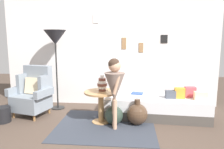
{
  "coord_description": "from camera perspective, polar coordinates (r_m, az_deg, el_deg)",
  "views": [
    {
      "loc": [
        0.51,
        -2.9,
        1.47
      ],
      "look_at": [
        0.15,
        0.95,
        0.85
      ],
      "focal_mm": 34.34,
      "sensor_mm": 36.0,
      "label": 1
    }
  ],
  "objects": [
    {
      "name": "ground_plane",
      "position": [
        3.29,
        -4.35,
        -17.43
      ],
      "size": [
        12.0,
        12.0,
        0.0
      ],
      "primitive_type": "plane",
      "color": "#4C3D33"
    },
    {
      "name": "gallery_wall",
      "position": [
        4.88,
        -0.64,
        7.11
      ],
      "size": [
        4.8,
        0.12,
        2.6
      ],
      "color": "silver",
      "rests_on": "ground"
    },
    {
      "name": "vase_striped",
      "position": [
        3.82,
        -2.62,
        -2.59
      ],
      "size": [
        0.18,
        0.18,
        0.29
      ],
      "color": "brown",
      "rests_on": "side_table"
    },
    {
      "name": "book_on_daybed",
      "position": [
        4.35,
        6.73,
        -5.0
      ],
      "size": [
        0.24,
        0.19,
        0.03
      ],
      "primitive_type": "cube",
      "rotation": [
        0.0,
        0.0,
        -0.17
      ],
      "color": "#355396",
      "rests_on": "daybed"
    },
    {
      "name": "side_table",
      "position": [
        3.85,
        -2.95,
        -6.86
      ],
      "size": [
        0.59,
        0.59,
        0.57
      ],
      "color": "tan",
      "rests_on": "ground"
    },
    {
      "name": "pillow_mid",
      "position": [
        4.34,
        20.05,
        -4.41
      ],
      "size": [
        0.2,
        0.13,
        0.2
      ],
      "primitive_type": "cube",
      "rotation": [
        0.0,
        0.0,
        0.06
      ],
      "color": "#D64C56",
      "rests_on": "daybed"
    },
    {
      "name": "person_child",
      "position": [
        3.5,
        0.69,
        -2.54
      ],
      "size": [
        0.34,
        0.34,
        1.18
      ],
      "color": "tan",
      "rests_on": "ground"
    },
    {
      "name": "floor_lamp",
      "position": [
        4.66,
        -14.86,
        8.93
      ],
      "size": [
        0.46,
        0.46,
        1.68
      ],
      "color": "black",
      "rests_on": "ground"
    },
    {
      "name": "rug",
      "position": [
        3.83,
        -1.71,
        -13.39
      ],
      "size": [
        1.68,
        1.48,
        0.01
      ],
      "primitive_type": "cube",
      "color": "#333842",
      "rests_on": "ground"
    },
    {
      "name": "demijohn_far",
      "position": [
        3.85,
        6.7,
        -10.38
      ],
      "size": [
        0.37,
        0.37,
        0.46
      ],
      "color": "#473323",
      "rests_on": "ground"
    },
    {
      "name": "daybed",
      "position": [
        4.29,
        11.67,
        -8.33
      ],
      "size": [
        1.95,
        0.92,
        0.4
      ],
      "color": "#4C4742",
      "rests_on": "ground"
    },
    {
      "name": "armchair",
      "position": [
        4.52,
        -20.22,
        -4.65
      ],
      "size": [
        0.85,
        0.73,
        0.97
      ],
      "color": "olive",
      "rests_on": "ground"
    },
    {
      "name": "demijohn_near",
      "position": [
        3.84,
        0.5,
        -10.72
      ],
      "size": [
        0.33,
        0.33,
        0.41
      ],
      "color": "#2D3D33",
      "rests_on": "ground"
    },
    {
      "name": "pillow_head",
      "position": [
        4.21,
        22.43,
        -5.27
      ],
      "size": [
        0.22,
        0.12,
        0.15
      ],
      "primitive_type": "cube",
      "rotation": [
        0.0,
        0.0,
        -0.02
      ],
      "color": "beige",
      "rests_on": "daybed"
    },
    {
      "name": "pillow_extra",
      "position": [
        4.15,
        15.3,
        -5.12
      ],
      "size": [
        0.19,
        0.13,
        0.15
      ],
      "primitive_type": "cube",
      "rotation": [
        0.0,
        0.0,
        0.04
      ],
      "color": "#474C56",
      "rests_on": "daybed"
    },
    {
      "name": "magazine_basket",
      "position": [
        4.41,
        -27.11,
        -9.49
      ],
      "size": [
        0.28,
        0.28,
        0.28
      ],
      "primitive_type": "cylinder",
      "color": "black",
      "rests_on": "ground"
    },
    {
      "name": "pillow_back",
      "position": [
        4.19,
        17.55,
        -4.73
      ],
      "size": [
        0.19,
        0.13,
        0.2
      ],
      "primitive_type": "cube",
      "rotation": [
        0.0,
        0.0,
        -0.03
      ],
      "color": "orange",
      "rests_on": "daybed"
    }
  ]
}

